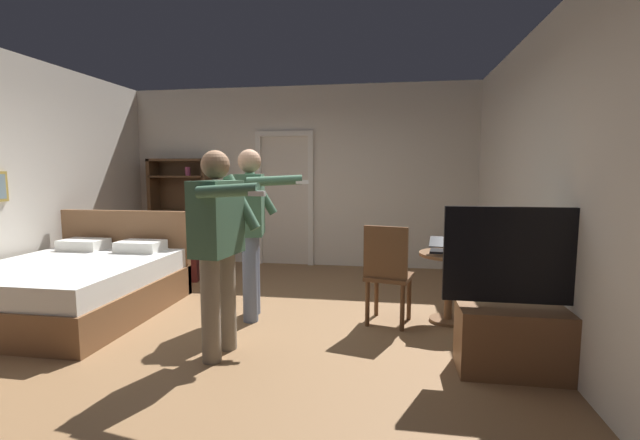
# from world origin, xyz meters

# --- Properties ---
(ground_plane) EXTENTS (6.34, 6.34, 0.00)m
(ground_plane) POSITION_xyz_m (0.00, 0.00, 0.00)
(ground_plane) COLOR olive
(wall_back) EXTENTS (5.72, 0.12, 2.83)m
(wall_back) POSITION_xyz_m (0.00, 2.94, 1.41)
(wall_back) COLOR silver
(wall_back) RESTS_ON ground_plane
(wall_right) EXTENTS (0.12, 6.01, 2.83)m
(wall_right) POSITION_xyz_m (2.80, 0.00, 1.41)
(wall_right) COLOR silver
(wall_right) RESTS_ON ground_plane
(doorway_frame) EXTENTS (0.93, 0.08, 2.13)m
(doorway_frame) POSITION_xyz_m (-0.23, 2.86, 1.22)
(doorway_frame) COLOR white
(doorway_frame) RESTS_ON ground_plane
(bed) EXTENTS (1.69, 1.96, 1.02)m
(bed) POSITION_xyz_m (-1.81, 0.13, 0.30)
(bed) COLOR brown
(bed) RESTS_ON ground_plane
(bookshelf) EXTENTS (0.99, 0.32, 1.70)m
(bookshelf) POSITION_xyz_m (-1.93, 2.72, 0.93)
(bookshelf) COLOR #4C331E
(bookshelf) RESTS_ON ground_plane
(tv_flatscreen) EXTENTS (1.21, 0.40, 1.25)m
(tv_flatscreen) POSITION_xyz_m (2.44, -0.58, 0.38)
(tv_flatscreen) COLOR brown
(tv_flatscreen) RESTS_ON ground_plane
(side_table) EXTENTS (0.60, 0.60, 0.70)m
(side_table) POSITION_xyz_m (2.03, 0.49, 0.47)
(side_table) COLOR brown
(side_table) RESTS_ON ground_plane
(laptop) EXTENTS (0.37, 0.37, 0.17)m
(laptop) POSITION_xyz_m (1.99, 0.45, 0.75)
(laptop) COLOR black
(laptop) RESTS_ON side_table
(bottle_on_table) EXTENTS (0.06, 0.06, 0.26)m
(bottle_on_table) POSITION_xyz_m (2.17, 0.41, 0.81)
(bottle_on_table) COLOR #2D4217
(bottle_on_table) RESTS_ON side_table
(wooden_chair) EXTENTS (0.50, 0.50, 0.99)m
(wooden_chair) POSITION_xyz_m (1.42, 0.29, 0.54)
(wooden_chair) COLOR brown
(wooden_chair) RESTS_ON ground_plane
(person_blue_shirt) EXTENTS (0.66, 0.68, 1.67)m
(person_blue_shirt) POSITION_xyz_m (0.09, -0.62, 0.97)
(person_blue_shirt) COLOR gray
(person_blue_shirt) RESTS_ON ground_plane
(person_striped_shirt) EXTENTS (0.80, 0.61, 1.72)m
(person_striped_shirt) POSITION_xyz_m (0.06, 0.30, 1.00)
(person_striped_shirt) COLOR slate
(person_striped_shirt) RESTS_ON ground_plane
(suitcase_dark) EXTENTS (0.64, 0.53, 0.30)m
(suitcase_dark) POSITION_xyz_m (-1.38, 2.23, 0.15)
(suitcase_dark) COLOR black
(suitcase_dark) RESTS_ON ground_plane
(suitcase_small) EXTENTS (0.52, 0.39, 0.47)m
(suitcase_small) POSITION_xyz_m (-1.38, 1.63, 0.23)
(suitcase_small) COLOR #4C1919
(suitcase_small) RESTS_ON ground_plane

